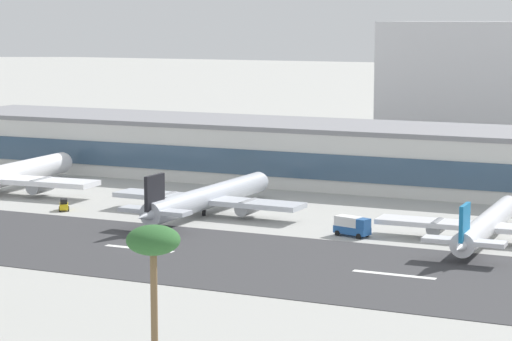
# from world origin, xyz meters

# --- Properties ---
(ground_plane) EXTENTS (1400.00, 1400.00, 0.00)m
(ground_plane) POSITION_xyz_m (0.00, 0.00, 0.00)
(ground_plane) COLOR #A8A8A3
(runway_strip) EXTENTS (800.00, 36.75, 0.08)m
(runway_strip) POSITION_xyz_m (0.00, -0.76, 0.04)
(runway_strip) COLOR #38383A
(runway_strip) RESTS_ON ground_plane
(runway_centreline_dash_4) EXTENTS (12.00, 1.20, 0.01)m
(runway_centreline_dash_4) POSITION_xyz_m (-0.85, -0.76, 0.09)
(runway_centreline_dash_4) COLOR white
(runway_centreline_dash_4) RESTS_ON runway_strip
(runway_centreline_dash_5) EXTENTS (12.00, 1.20, 0.01)m
(runway_centreline_dash_5) POSITION_xyz_m (40.18, -0.76, 0.09)
(runway_centreline_dash_5) COLOR white
(runway_centreline_dash_5) RESTS_ON runway_strip
(terminal_building) EXTENTS (177.89, 27.24, 12.89)m
(terminal_building) POSITION_xyz_m (-3.72, 75.37, 6.45)
(terminal_building) COLOR silver
(terminal_building) RESTS_ON ground_plane
(airliner_black_tail_gate_1) EXTENTS (37.33, 46.28, 9.66)m
(airliner_black_tail_gate_1) POSITION_xyz_m (-4.94, 29.05, 3.08)
(airliner_black_tail_gate_1) COLOR silver
(airliner_black_tail_gate_1) RESTS_ON ground_plane
(airliner_blue_tail_gate_2) EXTENTS (35.68, 41.76, 8.71)m
(airliner_blue_tail_gate_2) POSITION_xyz_m (46.77, 25.97, 2.77)
(airliner_blue_tail_gate_2) COLOR silver
(airliner_blue_tail_gate_2) RESTS_ON ground_plane
(service_baggage_tug_0) EXTENTS (3.16, 3.54, 2.20)m
(service_baggage_tug_0) POSITION_xyz_m (-31.05, 22.63, 1.05)
(service_baggage_tug_0) COLOR gold
(service_baggage_tug_0) RESTS_ON ground_plane
(service_box_truck_1) EXTENTS (6.41, 3.89, 3.25)m
(service_box_truck_1) POSITION_xyz_m (25.76, 22.33, 1.79)
(service_box_truck_1) COLOR #23569E
(service_box_truck_1) RESTS_ON ground_plane
(palm_tree_2) EXTENTS (5.33, 5.33, 15.44)m
(palm_tree_2) POSITION_xyz_m (31.76, -52.34, 13.44)
(palm_tree_2) COLOR brown
(palm_tree_2) RESTS_ON ground_plane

